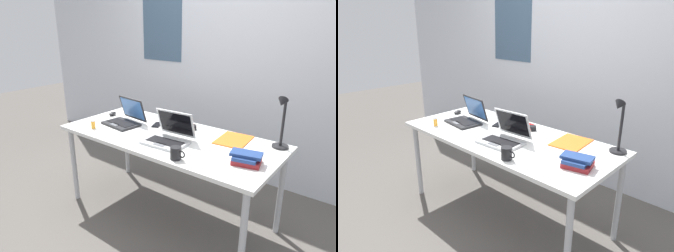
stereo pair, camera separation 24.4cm
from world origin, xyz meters
TOP-DOWN VIEW (x-y plane):
  - ground_plane at (0.00, 0.00)m, footprint 12.00×12.00m
  - wall_back at (-0.00, 1.10)m, footprint 6.00×0.13m
  - desk at (0.00, 0.00)m, footprint 1.80×0.80m
  - desk_lamp at (0.80, 0.28)m, footprint 0.12×0.18m
  - laptop_near_lamp at (0.09, -0.11)m, footprint 0.34×0.32m
  - laptop_front_right at (-0.48, -0.01)m, footprint 0.34×0.31m
  - computer_mouse at (-0.77, 0.10)m, footprint 0.08×0.11m
  - cell_phone at (-0.23, 0.14)m, footprint 0.11×0.15m
  - headphones at (0.01, 0.24)m, footprint 0.21×0.18m
  - pill_bottle at (-0.61, -0.26)m, footprint 0.04×0.04m
  - book_stack at (0.71, -0.09)m, footprint 0.22×0.19m
  - paper_folder_back_left at (0.47, 0.23)m, footprint 0.26×0.33m
  - coffee_mug at (0.32, -0.32)m, footprint 0.11×0.08m

SIDE VIEW (x-z plane):
  - ground_plane at x=0.00m, z-range 0.00..0.00m
  - desk at x=0.00m, z-range 0.31..1.05m
  - paper_folder_back_left at x=0.47m, z-range 0.74..0.75m
  - cell_phone at x=-0.23m, z-range 0.74..0.75m
  - headphones at x=0.01m, z-range 0.74..0.78m
  - computer_mouse at x=-0.77m, z-range 0.74..0.77m
  - book_stack at x=0.71m, z-range 0.74..0.81m
  - pill_bottle at x=-0.61m, z-range 0.74..0.82m
  - coffee_mug at x=0.32m, z-range 0.74..0.83m
  - laptop_front_right at x=-0.48m, z-range 0.67..0.90m
  - laptop_near_lamp at x=0.09m, z-range 0.67..0.90m
  - desk_lamp at x=0.80m, z-range 0.74..1.14m
  - wall_back at x=0.00m, z-range 0.00..2.60m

